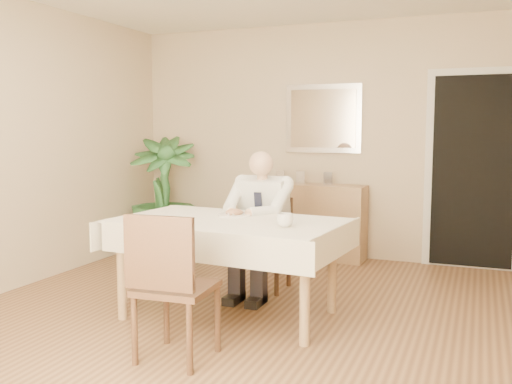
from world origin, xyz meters
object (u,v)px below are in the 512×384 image
at_px(sideboard, 318,222).
at_px(potted_palm, 163,195).
at_px(dining_table, 229,231).
at_px(seated_man, 257,216).
at_px(chair_far, 268,238).
at_px(coffee_mug, 285,220).
at_px(chair_near, 169,279).

height_order(sideboard, potted_palm, potted_palm).
height_order(dining_table, seated_man, seated_man).
relative_size(chair_far, coffee_mug, 6.87).
bearing_deg(seated_man, coffee_mug, -55.66).
distance_m(seated_man, coffee_mug, 0.89).
bearing_deg(dining_table, coffee_mug, -10.16).
relative_size(dining_table, potted_palm, 1.34).
xyz_separation_m(chair_far, chair_near, (0.04, -1.82, 0.07)).
xyz_separation_m(chair_near, coffee_mug, (0.46, 0.81, 0.27)).
bearing_deg(chair_near, chair_far, 87.32).
distance_m(dining_table, sideboard, 2.18).
xyz_separation_m(chair_far, coffee_mug, (0.50, -1.01, 0.34)).
bearing_deg(potted_palm, chair_far, -29.66).
distance_m(seated_man, potted_palm, 2.07).
bearing_deg(sideboard, chair_near, -89.34).
bearing_deg(potted_palm, chair_near, -58.48).
distance_m(chair_far, potted_palm, 1.93).
relative_size(dining_table, sideboard, 1.75).
bearing_deg(coffee_mug, seated_man, 124.34).
bearing_deg(potted_palm, sideboard, 11.02).
distance_m(coffee_mug, potted_palm, 2.92).
height_order(seated_man, coffee_mug, seated_man).
relative_size(chair_far, seated_man, 0.66).
xyz_separation_m(seated_man, coffee_mug, (0.50, -0.73, 0.11)).
bearing_deg(dining_table, potted_palm, 137.80).
bearing_deg(sideboard, dining_table, -90.90).
bearing_deg(seated_man, chair_near, -88.68).
bearing_deg(chair_far, coffee_mug, -60.66).
relative_size(seated_man, sideboard, 1.21).
distance_m(chair_far, chair_near, 1.83).
xyz_separation_m(dining_table, seated_man, (0.00, 0.59, 0.02)).
distance_m(coffee_mug, sideboard, 2.37).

